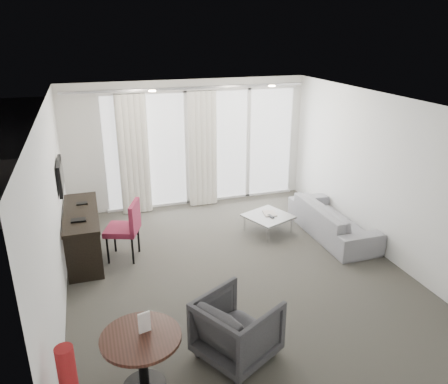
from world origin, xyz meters
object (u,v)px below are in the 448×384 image
object	(u,v)px
round_table	(143,362)
tub_armchair	(237,328)
coffee_table	(268,224)
rattan_chair_b	(250,152)
desk	(83,234)
desk_chair	(122,230)
sofa	(333,220)
rattan_chair_a	(213,165)

from	to	relation	value
round_table	tub_armchair	world-z (taller)	tub_armchair
coffee_table	rattan_chair_b	xyz separation A→B (m)	(1.14, 3.88, 0.24)
desk	desk_chair	xyz separation A→B (m)	(0.61, -0.24, 0.09)
sofa	round_table	bearing A→B (deg)	124.58
rattan_chair_a	sofa	bearing A→B (deg)	-84.87
sofa	desk	bearing A→B (deg)	82.97
tub_armchair	coffee_table	world-z (taller)	tub_armchair
tub_armchair	coffee_table	bearing A→B (deg)	-58.25
sofa	rattan_chair_a	world-z (taller)	rattan_chair_a
rattan_chair_a	rattan_chair_b	xyz separation A→B (m)	(1.28, 0.73, 0.02)
sofa	rattan_chair_a	distance (m)	3.80
round_table	desk	bearing A→B (deg)	99.67
round_table	sofa	world-z (taller)	round_table
rattan_chair_a	rattan_chair_b	distance (m)	1.47
rattan_chair_a	rattan_chair_b	size ratio (longest dim) A/B	0.95
desk_chair	sofa	xyz separation A→B (m)	(3.69, -0.29, -0.20)
desk	tub_armchair	bearing A→B (deg)	-61.32
coffee_table	rattan_chair_b	bearing A→B (deg)	73.69
desk_chair	coffee_table	size ratio (longest dim) A/B	1.33
coffee_table	desk_chair	bearing A→B (deg)	-176.39
tub_armchair	sofa	size ratio (longest dim) A/B	0.40
desk_chair	sofa	bearing A→B (deg)	15.70
coffee_table	sofa	world-z (taller)	sofa
desk_chair	tub_armchair	distance (m)	2.91
coffee_table	rattan_chair_b	distance (m)	4.05
sofa	rattan_chair_a	size ratio (longest dim) A/B	2.62
desk	rattan_chair_a	bearing A→B (deg)	44.88
desk	round_table	bearing A→B (deg)	-80.33
desk	sofa	bearing A→B (deg)	-7.03
desk_chair	tub_armchair	xyz separation A→B (m)	(1.01, -2.72, -0.12)
sofa	rattan_chair_b	bearing A→B (deg)	-0.94
desk	desk_chair	world-z (taller)	desk_chair
desk	sofa	size ratio (longest dim) A/B	0.84
desk	sofa	xyz separation A→B (m)	(4.30, -0.53, -0.10)
desk	coffee_table	distance (m)	3.24
rattan_chair_b	coffee_table	bearing A→B (deg)	-118.22
rattan_chair_a	tub_armchair	bearing A→B (deg)	-117.05
tub_armchair	rattan_chair_b	distance (m)	7.30
sofa	rattan_chair_b	distance (m)	4.34
tub_armchair	desk	bearing A→B (deg)	-0.37
sofa	rattan_chair_b	size ratio (longest dim) A/B	2.49
round_table	sofa	size ratio (longest dim) A/B	0.40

